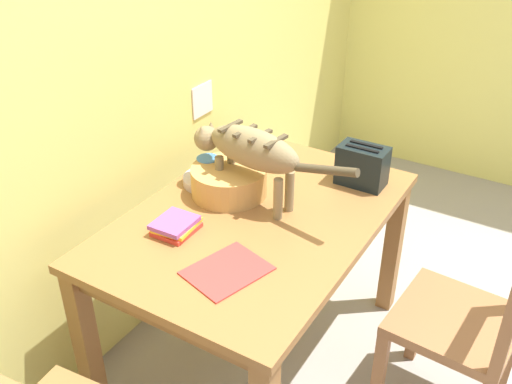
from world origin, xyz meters
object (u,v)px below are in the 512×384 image
at_px(dining_table, 256,233).
at_px(magazine, 227,271).
at_px(coffee_mug, 209,167).
at_px(book_stack, 176,226).
at_px(saucer_bowl, 209,180).
at_px(wooden_chair_near, 467,322).
at_px(toaster, 362,166).
at_px(wicker_basket, 229,180).
at_px(cat, 250,150).

height_order(dining_table, magazine, magazine).
height_order(coffee_mug, book_stack, coffee_mug).
xyz_separation_m(saucer_bowl, wooden_chair_near, (0.01, -1.11, -0.27)).
bearing_deg(toaster, magazine, 169.07).
relative_size(dining_table, book_stack, 7.46).
bearing_deg(book_stack, magazine, -108.98).
distance_m(saucer_bowl, wooden_chair_near, 1.15).
height_order(saucer_bowl, toaster, toaster).
bearing_deg(toaster, coffee_mug, 120.58).
relative_size(saucer_bowl, coffee_mug, 1.61).
bearing_deg(wicker_basket, toaster, -50.45).
xyz_separation_m(cat, toaster, (0.36, -0.33, -0.14)).
height_order(toaster, wooden_chair_near, wooden_chair_near).
bearing_deg(book_stack, dining_table, -37.44).
bearing_deg(wooden_chair_near, toaster, 65.09).
distance_m(dining_table, toaster, 0.53).
height_order(dining_table, coffee_mug, coffee_mug).
bearing_deg(saucer_bowl, toaster, -59.17).
height_order(dining_table, book_stack, book_stack).
xyz_separation_m(cat, book_stack, (-0.33, 0.12, -0.20)).
bearing_deg(wooden_chair_near, cat, 96.88).
height_order(cat, wicker_basket, cat).
distance_m(cat, saucer_bowl, 0.31).
bearing_deg(wicker_basket, cat, -91.28).
xyz_separation_m(magazine, wicker_basket, (0.43, 0.28, 0.06)).
distance_m(dining_table, cat, 0.33).
relative_size(toaster, wooden_chair_near, 0.21).
bearing_deg(wicker_basket, wooden_chair_near, -87.78).
xyz_separation_m(dining_table, saucer_bowl, (0.11, 0.30, 0.10)).
height_order(book_stack, toaster, toaster).
height_order(cat, wooden_chair_near, cat).
relative_size(magazine, book_stack, 1.52).
bearing_deg(cat, coffee_mug, 89.17).
relative_size(dining_table, wooden_chair_near, 1.35).
xyz_separation_m(wicker_basket, wooden_chair_near, (0.04, -0.99, -0.31)).
bearing_deg(cat, toaster, -35.30).
bearing_deg(coffee_mug, toaster, -59.42).
height_order(coffee_mug, toaster, toaster).
distance_m(coffee_mug, wooden_chair_near, 1.16).
height_order(dining_table, wicker_basket, wicker_basket).
height_order(wicker_basket, wooden_chair_near, wooden_chair_near).
distance_m(book_stack, wicker_basket, 0.33).
distance_m(cat, wooden_chair_near, 1.01).
height_order(dining_table, wooden_chair_near, wooden_chair_near).
relative_size(dining_table, saucer_bowl, 5.90).
bearing_deg(wooden_chair_near, dining_table, 102.55).
height_order(book_stack, wooden_chair_near, wooden_chair_near).
bearing_deg(wicker_basket, coffee_mug, 76.44).
height_order(saucer_bowl, book_stack, book_stack).
bearing_deg(coffee_mug, cat, -98.02).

